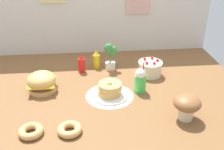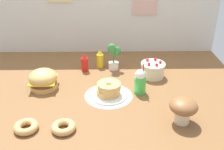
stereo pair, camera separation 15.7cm
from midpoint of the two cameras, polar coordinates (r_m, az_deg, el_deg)
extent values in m
cube|color=brown|center=(2.18, -4.39, -4.81)|extent=(2.46, 1.89, 0.02)
cube|color=beige|center=(2.87, -5.28, 13.15)|extent=(2.46, 0.03, 0.88)
cube|color=#D8A599|center=(2.87, 3.96, 14.96)|extent=(0.26, 0.01, 0.22)
cylinder|color=white|center=(2.17, -2.59, -4.45)|extent=(0.39, 0.39, 0.00)
cylinder|color=#DBA859|center=(2.33, -16.41, -2.78)|extent=(0.23, 0.23, 0.04)
cylinder|color=#59331E|center=(2.31, -16.52, -2.03)|extent=(0.21, 0.21, 0.03)
cube|color=yellow|center=(2.30, -16.59, -1.60)|extent=(0.22, 0.22, 0.01)
ellipsoid|color=#E5B260|center=(2.29, -16.68, -1.00)|extent=(0.23, 0.23, 0.13)
cylinder|color=white|center=(2.17, -2.59, -4.26)|extent=(0.30, 0.30, 0.01)
cylinder|color=#E0AD5B|center=(2.16, -2.75, -3.79)|extent=(0.19, 0.19, 0.02)
cylinder|color=#E0AD5B|center=(2.15, -2.66, -3.22)|extent=(0.19, 0.19, 0.02)
cylinder|color=#E0AD5B|center=(2.13, -2.48, -2.71)|extent=(0.19, 0.19, 0.02)
cylinder|color=#E0AD5B|center=(2.12, -2.53, -2.10)|extent=(0.19, 0.19, 0.02)
cube|color=#F7E072|center=(2.11, -2.66, -1.63)|extent=(0.04, 0.04, 0.02)
cylinder|color=beige|center=(2.48, 6.30, 1.18)|extent=(0.21, 0.21, 0.11)
cylinder|color=#F4EACC|center=(2.45, 6.38, 2.56)|extent=(0.22, 0.22, 0.02)
sphere|color=red|center=(2.45, 7.87, 3.08)|extent=(0.03, 0.03, 0.03)
sphere|color=red|center=(2.50, 6.78, 3.61)|extent=(0.03, 0.03, 0.03)
sphere|color=red|center=(2.47, 5.16, 3.43)|extent=(0.03, 0.03, 0.03)
sphere|color=red|center=(2.39, 5.56, 2.57)|extent=(0.03, 0.03, 0.03)
sphere|color=red|center=(2.39, 7.17, 2.47)|extent=(0.03, 0.03, 0.03)
cylinder|color=red|center=(2.55, -8.25, 2.03)|extent=(0.07, 0.07, 0.13)
cone|color=red|center=(2.51, -8.38, 3.83)|extent=(0.05, 0.05, 0.04)
cylinder|color=yellow|center=(2.62, -5.04, 2.94)|extent=(0.07, 0.07, 0.13)
cone|color=yellow|center=(2.58, -5.12, 4.72)|extent=(0.05, 0.05, 0.04)
cylinder|color=green|center=(2.20, 3.99, -1.93)|extent=(0.10, 0.10, 0.14)
sphere|color=white|center=(2.16, 4.07, 0.25)|extent=(0.09, 0.09, 0.09)
cylinder|color=red|center=(2.15, 4.61, 0.95)|extent=(0.01, 0.03, 0.14)
torus|color=tan|center=(1.88, -19.22, -11.29)|extent=(0.16, 0.16, 0.05)
torus|color=#D89ED8|center=(1.87, -19.24, -11.20)|extent=(0.16, 0.16, 0.04)
torus|color=tan|center=(1.82, -11.49, -11.36)|extent=(0.16, 0.16, 0.05)
torus|color=pink|center=(1.82, -11.50, -11.27)|extent=(0.16, 0.16, 0.04)
cylinder|color=white|center=(2.59, -2.10, 2.00)|extent=(0.10, 0.10, 0.07)
cylinder|color=#4C7238|center=(2.55, -2.14, 3.96)|extent=(0.01, 0.01, 0.12)
ellipsoid|color=#38843D|center=(2.53, -1.46, 5.04)|extent=(0.08, 0.05, 0.10)
ellipsoid|color=#38843D|center=(2.55, -2.55, 5.63)|extent=(0.08, 0.05, 0.10)
ellipsoid|color=#38843D|center=(2.49, -2.54, 5.56)|extent=(0.08, 0.05, 0.10)
cylinder|color=beige|center=(1.95, 13.15, -7.97)|extent=(0.11, 0.11, 0.09)
ellipsoid|color=brown|center=(1.90, 13.43, -5.82)|extent=(0.19, 0.19, 0.11)
camera|label=1|loc=(0.08, -92.04, -1.07)|focal=42.98mm
camera|label=2|loc=(0.08, 87.96, 1.07)|focal=42.98mm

